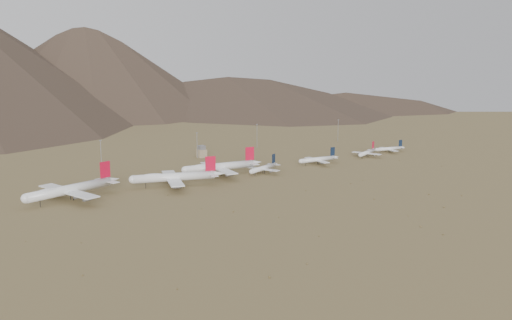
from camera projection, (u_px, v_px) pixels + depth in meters
ground at (245, 184)px, 455.66m from camera, size 3000.00×3000.00×0.00m
widebody_west at (70, 189)px, 402.97m from camera, size 77.53×61.21×23.55m
widebody_centre at (175, 177)px, 444.22m from camera, size 72.72×57.98×22.53m
widebody_east at (220, 167)px, 484.51m from camera, size 74.69×58.10×22.28m
narrowbody_a at (264, 168)px, 493.78m from camera, size 42.07×31.49×14.56m
narrowbody_b at (319, 159)px, 532.60m from camera, size 45.18×32.68×14.93m
narrowbody_c at (367, 152)px, 570.98m from camera, size 39.47×29.59×13.71m
narrowbody_d at (390, 149)px, 595.32m from camera, size 37.40×27.44×12.50m
control_tower at (202, 152)px, 567.61m from camera, size 8.00×8.00×12.00m
mast_west at (101, 153)px, 513.50m from camera, size 2.00×0.60×25.70m
mast_centre at (197, 144)px, 561.60m from camera, size 2.00×0.60×25.70m
mast_east at (257, 135)px, 625.18m from camera, size 2.00×0.60×25.70m
mast_far_east at (338, 129)px, 667.95m from camera, size 2.00×0.60×25.70m
desert_scrub at (369, 207)px, 385.53m from camera, size 406.70×181.73×0.94m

